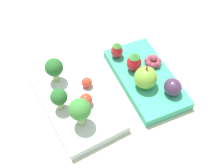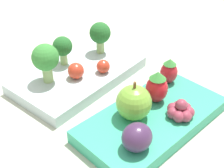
% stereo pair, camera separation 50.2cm
% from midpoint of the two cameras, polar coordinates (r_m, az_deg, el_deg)
% --- Properties ---
extents(ground_plane, '(4.00, 4.00, 0.00)m').
position_cam_midpoint_polar(ground_plane, '(0.51, 22.91, -21.83)').
color(ground_plane, '#ADB7A3').
extents(bento_box_savoury, '(0.23, 0.15, 0.02)m').
position_cam_midpoint_polar(bento_box_savoury, '(0.53, 15.44, -16.00)').
color(bento_box_savoury, silver).
rests_on(bento_box_savoury, ground_plane).
extents(bento_box_fruit, '(0.21, 0.12, 0.02)m').
position_cam_midpoint_polar(bento_box_fruit, '(0.51, 31.95, -24.28)').
color(bento_box_fruit, '#33A87F').
rests_on(bento_box_fruit, ground_plane).
extents(broccoli_floret_0, '(0.04, 0.04, 0.06)m').
position_cam_midpoint_polar(broccoli_floret_0, '(0.46, 11.80, -15.52)').
color(broccoli_floret_0, '#93B770').
rests_on(broccoli_floret_0, bento_box_savoury).
extents(broccoli_floret_1, '(0.04, 0.04, 0.06)m').
position_cam_midpoint_polar(broccoli_floret_1, '(0.54, 18.34, -7.73)').
color(broccoli_floret_1, '#93B770').
rests_on(broccoli_floret_1, bento_box_savoury).
extents(broccoli_floret_2, '(0.03, 0.03, 0.05)m').
position_cam_midpoint_polar(broccoli_floret_2, '(0.50, 12.63, -11.55)').
color(broccoli_floret_2, '#93B770').
rests_on(broccoli_floret_2, bento_box_savoury).
extents(cherry_tomato_0, '(0.02, 0.02, 0.02)m').
position_cam_midpoint_polar(cherry_tomato_0, '(0.52, 20.52, -14.75)').
color(cherry_tomato_0, red).
rests_on(cherry_tomato_0, bento_box_savoury).
extents(cherry_tomato_1, '(0.03, 0.03, 0.03)m').
position_cam_midpoint_polar(cherry_tomato_1, '(0.49, 16.31, -16.43)').
color(cherry_tomato_1, red).
rests_on(cherry_tomato_1, bento_box_savoury).
extents(apple, '(0.05, 0.05, 0.06)m').
position_cam_midpoint_polar(apple, '(0.47, 30.54, -23.24)').
color(apple, '#70A838').
rests_on(apple, bento_box_fruit).
extents(strawberry_0, '(0.03, 0.03, 0.04)m').
position_cam_midpoint_polar(strawberry_0, '(0.54, 32.18, -15.15)').
color(strawberry_0, red).
rests_on(strawberry_0, bento_box_fruit).
extents(strawberry_1, '(0.03, 0.03, 0.05)m').
position_cam_midpoint_polar(strawberry_1, '(0.50, 32.29, -19.23)').
color(strawberry_1, red).
rests_on(strawberry_1, bento_box_fruit).
extents(plum, '(0.04, 0.03, 0.03)m').
position_cam_midpoint_polar(plum, '(0.45, 33.78, -29.45)').
color(plum, '#42284C').
rests_on(plum, bento_box_fruit).
extents(grape_cluster, '(0.04, 0.04, 0.03)m').
position_cam_midpoint_polar(grape_cluster, '(0.51, 36.57, -22.57)').
color(grape_cluster, '#93384C').
rests_on(grape_cluster, bento_box_fruit).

